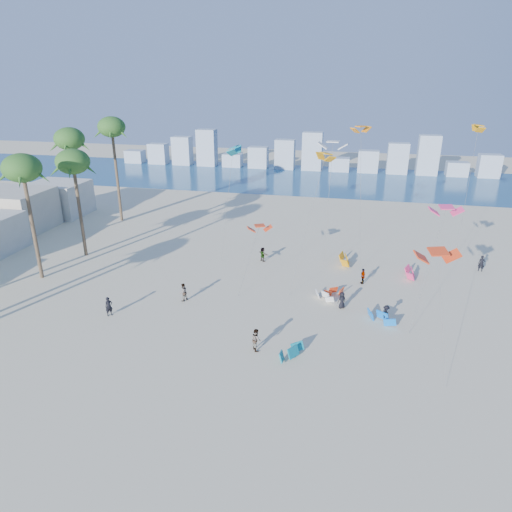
# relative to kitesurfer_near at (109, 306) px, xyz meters

# --- Properties ---
(ground) EXTENTS (220.00, 220.00, 0.00)m
(ground) POSITION_rel_kitesurfer_near_xyz_m (9.27, -9.91, -0.90)
(ground) COLOR beige
(ground) RESTS_ON ground
(ocean) EXTENTS (220.00, 220.00, 0.00)m
(ocean) POSITION_rel_kitesurfer_near_xyz_m (9.27, 62.09, -0.90)
(ocean) COLOR navy
(ocean) RESTS_ON ground
(kitesurfer_near) EXTENTS (0.77, 0.78, 1.81)m
(kitesurfer_near) POSITION_rel_kitesurfer_near_xyz_m (0.00, 0.00, 0.00)
(kitesurfer_near) COLOR black
(kitesurfer_near) RESTS_ON ground
(kitesurfer_mid) EXTENTS (1.07, 1.13, 1.85)m
(kitesurfer_mid) POSITION_rel_kitesurfer_near_xyz_m (14.19, -2.59, 0.02)
(kitesurfer_mid) COLOR gray
(kitesurfer_mid) RESTS_ON ground
(kitesurfers_far) EXTENTS (30.56, 14.68, 1.85)m
(kitesurfers_far) POSITION_rel_kitesurfer_near_xyz_m (17.39, 9.93, -0.06)
(kitesurfers_far) COLOR black
(kitesurfers_far) RESTS_ON ground
(grounded_kites) EXTENTS (12.09, 23.54, 1.01)m
(grounded_kites) POSITION_rel_kitesurfer_near_xyz_m (21.83, 8.94, -0.45)
(grounded_kites) COLOR silver
(grounded_kites) RESTS_ON ground
(flying_kites) EXTENTS (34.76, 30.50, 15.66)m
(flying_kites) POSITION_rel_kitesurfer_near_xyz_m (22.70, 12.96, 10.21)
(flying_kites) COLOR red
(flying_kites) RESTS_ON ground
(palm_row) EXTENTS (8.98, 44.80, 15.67)m
(palm_row) POSITION_rel_kitesurfer_near_xyz_m (-13.10, 6.26, 10.82)
(palm_row) COLOR brown
(palm_row) RESTS_ON ground
(distant_skyline) EXTENTS (85.00, 3.00, 8.40)m
(distant_skyline) POSITION_rel_kitesurfer_near_xyz_m (8.08, 72.09, 2.18)
(distant_skyline) COLOR #9EADBF
(distant_skyline) RESTS_ON ground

